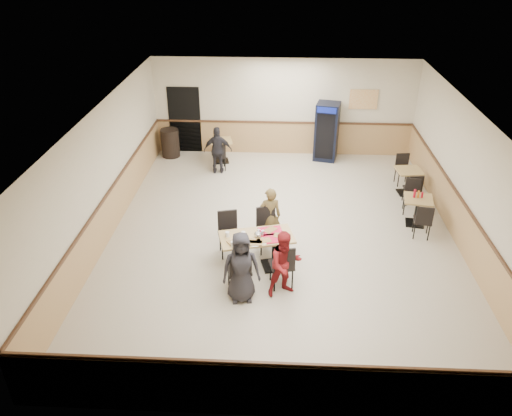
# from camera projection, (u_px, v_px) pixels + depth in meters

# --- Properties ---
(ground) EXTENTS (10.00, 10.00, 0.00)m
(ground) POSITION_uv_depth(u_px,v_px,m) (282.00, 235.00, 11.68)
(ground) COLOR beige
(ground) RESTS_ON ground
(room_shell) EXTENTS (10.00, 10.00, 10.00)m
(room_shell) POSITION_uv_depth(u_px,v_px,m) (348.00, 169.00, 13.55)
(room_shell) COLOR silver
(room_shell) RESTS_ON ground
(main_table) EXTENTS (1.63, 1.09, 0.80)m
(main_table) POSITION_uv_depth(u_px,v_px,m) (257.00, 247.00, 10.29)
(main_table) COLOR black
(main_table) RESTS_ON ground
(main_chairs) EXTENTS (1.71, 2.02, 1.01)m
(main_chairs) POSITION_uv_depth(u_px,v_px,m) (254.00, 248.00, 10.29)
(main_chairs) COLOR black
(main_chairs) RESTS_ON ground
(diner_woman_left) EXTENTS (0.78, 0.58, 1.46)m
(diner_woman_left) POSITION_uv_depth(u_px,v_px,m) (241.00, 267.00, 9.33)
(diner_woman_left) COLOR #222127
(diner_woman_left) RESTS_ON ground
(diner_woman_right) EXTENTS (0.83, 0.75, 1.38)m
(diner_woman_right) POSITION_uv_depth(u_px,v_px,m) (285.00, 264.00, 9.50)
(diner_woman_right) COLOR maroon
(diner_woman_right) RESTS_ON ground
(diner_man_opposite) EXTENTS (0.56, 0.42, 1.39)m
(diner_man_opposite) POSITION_uv_depth(u_px,v_px,m) (270.00, 217.00, 11.07)
(diner_man_opposite) COLOR brown
(diner_man_opposite) RESTS_ON ground
(lone_diner) EXTENTS (0.84, 0.39, 1.40)m
(lone_diner) POSITION_uv_depth(u_px,v_px,m) (218.00, 150.00, 14.41)
(lone_diner) COLOR #222127
(lone_diner) RESTS_ON ground
(tabletop_clutter) EXTENTS (1.31, 0.86, 0.12)m
(tabletop_clutter) POSITION_uv_depth(u_px,v_px,m) (260.00, 237.00, 10.10)
(tabletop_clutter) COLOR red
(tabletop_clutter) RESTS_ON main_table
(side_table_near) EXTENTS (0.76, 0.76, 0.70)m
(side_table_near) POSITION_uv_depth(u_px,v_px,m) (417.00, 207.00, 11.92)
(side_table_near) COLOR black
(side_table_near) RESTS_ON ground
(side_table_near_chair_south) EXTENTS (0.47, 0.47, 0.89)m
(side_table_near_chair_south) POSITION_uv_depth(u_px,v_px,m) (423.00, 220.00, 11.44)
(side_table_near_chair_south) COLOR black
(side_table_near_chair_south) RESTS_ON ground
(side_table_near_chair_north) EXTENTS (0.47, 0.47, 0.89)m
(side_table_near_chair_north) POSITION_uv_depth(u_px,v_px,m) (412.00, 197.00, 12.42)
(side_table_near_chair_north) COLOR black
(side_table_near_chair_north) RESTS_ON ground
(side_table_far) EXTENTS (0.72, 0.72, 0.70)m
(side_table_far) POSITION_uv_depth(u_px,v_px,m) (408.00, 178.00, 13.34)
(side_table_far) COLOR black
(side_table_far) RESTS_ON ground
(side_table_far_chair_south) EXTENTS (0.45, 0.45, 0.88)m
(side_table_far_chair_south) POSITION_uv_depth(u_px,v_px,m) (412.00, 188.00, 12.87)
(side_table_far_chair_south) COLOR black
(side_table_far_chair_south) RESTS_ON ground
(side_table_far_chair_north) EXTENTS (0.45, 0.45, 0.88)m
(side_table_far_chair_north) POSITION_uv_depth(u_px,v_px,m) (403.00, 170.00, 13.84)
(side_table_far_chair_north) COLOR black
(side_table_far_chair_north) RESTS_ON ground
(condiment_caddy) EXTENTS (0.23, 0.06, 0.20)m
(condiment_caddy) POSITION_uv_depth(u_px,v_px,m) (418.00, 194.00, 11.81)
(condiment_caddy) COLOR #A90C21
(condiment_caddy) RESTS_ON side_table_near
(back_table) EXTENTS (0.77, 0.77, 0.70)m
(back_table) POSITION_uv_depth(u_px,v_px,m) (221.00, 148.00, 15.21)
(back_table) COLOR black
(back_table) RESTS_ON ground
(back_table_chair_lone) EXTENTS (0.48, 0.48, 0.88)m
(back_table_chair_lone) POSITION_uv_depth(u_px,v_px,m) (219.00, 155.00, 14.73)
(back_table_chair_lone) COLOR black
(back_table_chair_lone) RESTS_ON ground
(pepsi_cooler) EXTENTS (0.80, 0.80, 1.78)m
(pepsi_cooler) POSITION_uv_depth(u_px,v_px,m) (327.00, 132.00, 15.20)
(pepsi_cooler) COLOR black
(pepsi_cooler) RESTS_ON ground
(trash_bin) EXTENTS (0.56, 0.56, 0.88)m
(trash_bin) POSITION_uv_depth(u_px,v_px,m) (170.00, 143.00, 15.60)
(trash_bin) COLOR black
(trash_bin) RESTS_ON ground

